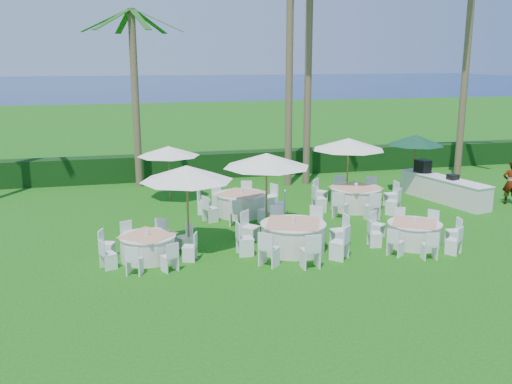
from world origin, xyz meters
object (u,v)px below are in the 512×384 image
banquet_table_b (293,236)px  buffet_table (443,188)px  banquet_table_c (414,233)px  umbrella_green (416,140)px  umbrella_d (349,144)px  umbrella_a (187,173)px  banquet_table_f (356,198)px  umbrella_b (267,160)px  banquet_table_e (241,203)px  staff_person (511,183)px  umbrella_c (169,151)px  banquet_table_a (148,246)px

banquet_table_b → buffet_table: buffet_table is taller
banquet_table_c → umbrella_green: umbrella_green is taller
umbrella_d → umbrella_green: umbrella_d is taller
banquet_table_b → umbrella_a: (-3.09, 0.72, 1.96)m
banquet_table_f → umbrella_b: bearing=-153.8°
umbrella_a → buffet_table: size_ratio=0.64×
banquet_table_c → banquet_table_e: 6.54m
staff_person → umbrella_d: bearing=7.9°
umbrella_c → umbrella_green: umbrella_green is taller
banquet_table_c → banquet_table_a: bearing=174.8°
banquet_table_c → umbrella_green: size_ratio=1.15×
banquet_table_a → umbrella_c: size_ratio=1.11×
umbrella_a → umbrella_c: bearing=89.4°
banquet_table_a → staff_person: staff_person is taller
umbrella_c → buffet_table: size_ratio=0.58×
banquet_table_f → umbrella_d: 2.18m
banquet_table_a → buffet_table: buffet_table is taller
umbrella_d → buffet_table: size_ratio=0.67×
banquet_table_f → umbrella_b: 5.01m
banquet_table_c → staff_person: size_ratio=1.68×
umbrella_a → banquet_table_b: bearing=-13.2°
banquet_table_c → umbrella_c: size_ratio=1.16×
umbrella_a → umbrella_d: (6.96, 4.33, -0.01)m
umbrella_green → staff_person: 4.11m
banquet_table_c → buffet_table: buffet_table is taller
umbrella_c → umbrella_d: umbrella_d is taller
banquet_table_a → umbrella_green: 13.00m
banquet_table_b → umbrella_c: bearing=113.0°
banquet_table_f → umbrella_green: umbrella_green is taller
staff_person → banquet_table_f: bearing=16.4°
banquet_table_c → banquet_table_e: banquet_table_e is taller
banquet_table_e → umbrella_b: size_ratio=1.11×
banquet_table_e → umbrella_d: (4.51, 0.72, 1.97)m
umbrella_a → umbrella_b: umbrella_b is taller
banquet_table_b → umbrella_green: size_ratio=1.36×
umbrella_d → staff_person: (6.29, -1.73, -1.53)m
umbrella_d → umbrella_green: 3.49m
staff_person → umbrella_c: bearing=7.1°
banquet_table_c → banquet_table_e: bearing=133.2°
umbrella_a → umbrella_b: 3.10m
banquet_table_a → umbrella_c: bearing=79.2°
banquet_table_b → banquet_table_e: 4.38m
umbrella_b → buffet_table: (8.10, 2.34, -1.92)m
banquet_table_b → buffet_table: 8.96m
banquet_table_a → banquet_table_b: 4.34m
umbrella_b → umbrella_c: umbrella_b is taller
staff_person → banquet_table_a: bearing=35.0°
banquet_table_c → umbrella_green: bearing=61.4°
banquet_table_e → banquet_table_f: banquet_table_f is taller
banquet_table_b → umbrella_d: (3.87, 5.06, 1.94)m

